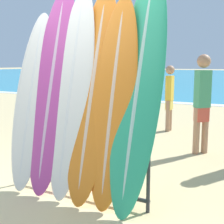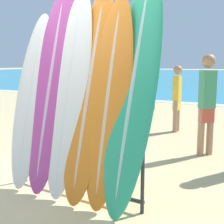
% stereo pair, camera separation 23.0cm
% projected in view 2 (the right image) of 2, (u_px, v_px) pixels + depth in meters
% --- Properties ---
extents(ground_plane, '(160.00, 160.00, 0.00)m').
position_uv_depth(ground_plane, '(40.00, 199.00, 3.61)').
color(ground_plane, tan).
extents(surfboard_rack, '(1.76, 0.04, 0.88)m').
position_uv_depth(surfboard_rack, '(76.00, 157.00, 3.63)').
color(surfboard_rack, '#28282D').
rests_on(surfboard_rack, ground_plane).
extents(surfboard_slot_0, '(0.53, 0.65, 2.20)m').
position_uv_depth(surfboard_slot_0, '(31.00, 100.00, 3.93)').
color(surfboard_slot_0, silver).
rests_on(surfboard_slot_0, ground_plane).
extents(surfboard_slot_1, '(0.58, 0.71, 2.49)m').
position_uv_depth(surfboard_slot_1, '(51.00, 89.00, 3.78)').
color(surfboard_slot_1, '#B23D8E').
rests_on(surfboard_slot_1, ground_plane).
extents(surfboard_slot_2, '(0.52, 0.68, 2.43)m').
position_uv_depth(surfboard_slot_2, '(69.00, 93.00, 3.63)').
color(surfboard_slot_2, silver).
rests_on(surfboard_slot_2, ground_plane).
extents(surfboard_slot_3, '(0.56, 0.74, 2.41)m').
position_uv_depth(surfboard_slot_3, '(89.00, 95.00, 3.50)').
color(surfboard_slot_3, orange).
rests_on(surfboard_slot_3, ground_plane).
extents(surfboard_slot_4, '(0.51, 0.62, 2.29)m').
position_uv_depth(surfboard_slot_4, '(109.00, 102.00, 3.33)').
color(surfboard_slot_4, orange).
rests_on(surfboard_slot_4, ground_plane).
extents(surfboard_slot_5, '(0.53, 0.87, 2.57)m').
position_uv_depth(surfboard_slot_5, '(133.00, 89.00, 3.23)').
color(surfboard_slot_5, '#289E70').
rests_on(surfboard_slot_5, ground_plane).
extents(person_mid_beach, '(0.28, 0.29, 1.70)m').
position_uv_depth(person_mid_beach, '(207.00, 101.00, 5.21)').
color(person_mid_beach, '#A87A5B').
rests_on(person_mid_beach, ground_plane).
extents(person_far_left, '(0.22, 0.27, 1.65)m').
position_uv_depth(person_far_left, '(153.00, 83.00, 10.32)').
color(person_far_left, '#846047').
rests_on(person_far_left, ground_plane).
extents(person_far_right, '(0.20, 0.25, 1.50)m').
position_uv_depth(person_far_right, '(177.00, 96.00, 7.03)').
color(person_far_right, '#A87A5B').
rests_on(person_far_right, ground_plane).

